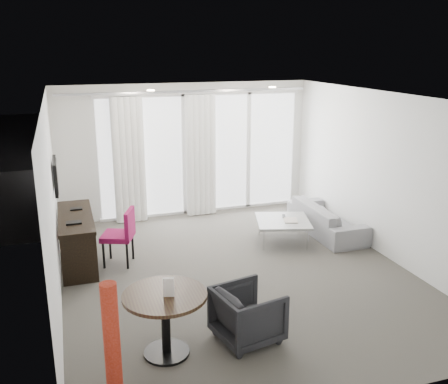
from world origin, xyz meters
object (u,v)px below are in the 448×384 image
object	(u,v)px
desk_chair	(118,237)
rattan_chair_b	(244,176)
sofa	(326,218)
rattan_chair_a	(200,177)
coffee_table	(282,231)
red_lamp	(112,345)
tub_armchair	(248,314)
desk	(77,239)
round_table	(166,324)

from	to	relation	value
desk_chair	rattan_chair_b	bearing A→B (deg)	64.96
sofa	rattan_chair_a	distance (m)	3.56
coffee_table	sofa	world-z (taller)	sofa
red_lamp	tub_armchair	size ratio (longest dim) A/B	1.77
desk	rattan_chair_a	distance (m)	4.30
desk_chair	rattan_chair_a	size ratio (longest dim) A/B	1.22
desk	round_table	distance (m)	2.92
sofa	red_lamp	bearing A→B (deg)	129.30
red_lamp	sofa	xyz separation A→B (m)	(4.15, 3.40, -0.35)
desk	sofa	world-z (taller)	desk
desk	round_table	xyz separation A→B (m)	(0.81, -2.81, -0.02)
rattan_chair_a	rattan_chair_b	bearing A→B (deg)	-2.85
tub_armchair	rattan_chair_b	xyz separation A→B (m)	(2.07, 5.69, 0.07)
tub_armchair	rattan_chair_a	bearing A→B (deg)	-22.25
sofa	rattan_chair_a	world-z (taller)	rattan_chair_a
sofa	rattan_chair_b	bearing A→B (deg)	10.00
tub_armchair	desk_chair	bearing A→B (deg)	12.23
desk_chair	round_table	world-z (taller)	desk_chair
red_lamp	tub_armchair	xyz separation A→B (m)	(1.57, 0.60, -0.30)
desk_chair	tub_armchair	bearing A→B (deg)	-44.62
round_table	tub_armchair	world-z (taller)	round_table
desk_chair	coffee_table	size ratio (longest dim) A/B	1.00
desk	coffee_table	bearing A→B (deg)	-3.31
round_table	coffee_table	xyz separation A→B (m)	(2.58, 2.61, -0.17)
rattan_chair_b	desk_chair	bearing A→B (deg)	-161.20
round_table	rattan_chair_b	size ratio (longest dim) A/B	1.17
round_table	sofa	xyz separation A→B (m)	(3.53, 2.78, -0.10)
desk	rattan_chair_b	size ratio (longest dim) A/B	2.12
red_lamp	sofa	world-z (taller)	red_lamp
desk_chair	tub_armchair	xyz separation A→B (m)	(1.16, -2.59, -0.13)
desk	desk_chair	bearing A→B (deg)	-20.94
red_lamp	coffee_table	distance (m)	4.57
red_lamp	sofa	distance (m)	5.38
tub_armchair	rattan_chair_b	bearing A→B (deg)	-31.96
desk_chair	round_table	size ratio (longest dim) A/B	0.97
rattan_chair_b	rattan_chair_a	bearing A→B (deg)	135.72
desk	coffee_table	distance (m)	3.41
red_lamp	round_table	bearing A→B (deg)	44.69
round_table	red_lamp	xyz separation A→B (m)	(-0.62, -0.61, 0.26)
red_lamp	rattan_chair_a	world-z (taller)	red_lamp
round_table	tub_armchair	xyz separation A→B (m)	(0.95, -0.01, -0.05)
desk_chair	rattan_chair_b	distance (m)	4.48
tub_armchair	red_lamp	bearing A→B (deg)	99.04
sofa	rattan_chair_a	bearing A→B (deg)	24.66
tub_armchair	sofa	size ratio (longest dim) A/B	0.38
tub_armchair	coffee_table	size ratio (longest dim) A/B	0.79
rattan_chair_a	tub_armchair	bearing A→B (deg)	-83.83
sofa	rattan_chair_a	xyz separation A→B (m)	(-1.49, 3.24, 0.10)
tub_armchair	rattan_chair_b	world-z (taller)	rattan_chair_b
desk	tub_armchair	world-z (taller)	desk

